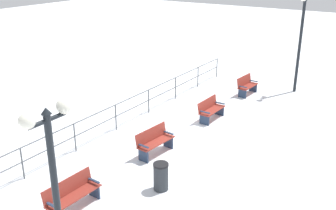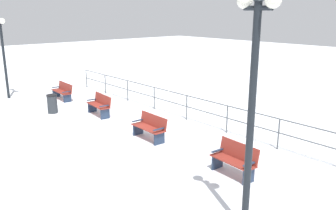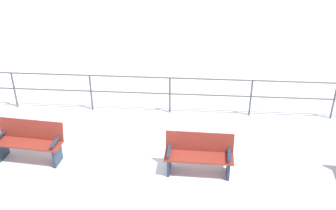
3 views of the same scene
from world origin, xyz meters
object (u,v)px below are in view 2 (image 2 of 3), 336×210
Objects in this scene: bench_third at (150,127)px; bench_nearest at (63,91)px; lamppost_middle at (253,80)px; bench_fourth at (235,159)px; lamppost_near at (2,43)px; bench_second at (100,105)px; trash_bin at (52,104)px.

bench_nearest is at bearing -90.05° from bench_third.
lamppost_middle reaches higher than bench_third.
bench_fourth is at bearing 91.36° from bench_nearest.
bench_fourth is at bearing 97.80° from lamppost_near.
bench_third is at bearing -108.44° from lamppost_middle.
lamppost_middle is at bearing 73.07° from bench_third.
bench_nearest is 1.07× the size of bench_second.
bench_nearest is 1.19× the size of bench_fourth.
bench_third is 5.77m from trash_bin.
bench_nearest is 0.40× the size of lamppost_near.
bench_third is at bearing 90.84° from bench_nearest.
bench_second is at bearing 129.89° from trash_bin.
lamppost_near reaches higher than bench_third.
lamppost_near is at bearing -78.35° from bench_fourth.
trash_bin is (1.28, -9.52, -0.04)m from bench_fourth.
bench_fourth is 1.65× the size of trash_bin.
bench_second is at bearing -87.49° from bench_fourth.
lamppost_near reaches higher than trash_bin.
lamppost_middle is at bearing 90.00° from lamppost_near.
lamppost_middle is (1.90, 1.80, 2.78)m from bench_fourth.
trash_bin is at bearing 98.10° from lamppost_near.
bench_third is 3.89m from bench_fourth.
bench_second is 1.12× the size of bench_fourth.
bench_fourth is 0.29× the size of lamppost_middle.
bench_nearest is 13.91m from lamppost_middle.
trash_bin is at bearing -93.12° from lamppost_middle.
bench_third is 1.76× the size of trash_bin.
bench_second is at bearing 91.98° from bench_nearest.
bench_third is 6.62m from lamppost_middle.
lamppost_middle is (0.00, 15.66, 0.34)m from lamppost_near.
bench_second is at bearing -102.26° from lamppost_middle.
bench_nearest is 11.66m from bench_fourth.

